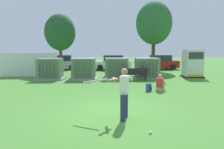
# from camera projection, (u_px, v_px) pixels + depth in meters

# --- Properties ---
(ground_plane) EXTENTS (96.00, 96.00, 0.00)m
(ground_plane) POSITION_uv_depth(u_px,v_px,m) (111.00, 112.00, 7.93)
(ground_plane) COLOR #478433
(fence_panel) EXTENTS (4.80, 0.12, 2.00)m
(fence_panel) POSITION_uv_depth(u_px,v_px,m) (29.00, 65.00, 17.96)
(fence_panel) COLOR white
(fence_panel) RESTS_ON ground
(transformer_west) EXTENTS (2.10, 1.70, 1.62)m
(transformer_west) POSITION_uv_depth(u_px,v_px,m) (50.00, 69.00, 16.37)
(transformer_west) COLOR #9E9B93
(transformer_west) RESTS_ON ground
(transformer_mid_west) EXTENTS (2.10, 1.70, 1.62)m
(transformer_mid_west) POSITION_uv_depth(u_px,v_px,m) (84.00, 69.00, 16.45)
(transformer_mid_west) COLOR #9E9B93
(transformer_mid_west) RESTS_ON ground
(transformer_mid_east) EXTENTS (2.10, 1.70, 1.62)m
(transformer_mid_east) POSITION_uv_depth(u_px,v_px,m) (116.00, 68.00, 16.88)
(transformer_mid_east) COLOR #9E9B93
(transformer_mid_east) RESTS_ON ground
(transformer_east) EXTENTS (2.10, 1.70, 1.62)m
(transformer_east) POSITION_uv_depth(u_px,v_px,m) (147.00, 68.00, 16.88)
(transformer_east) COLOR #9E9B93
(transformer_east) RESTS_ON ground
(generator_enclosure) EXTENTS (1.60, 1.40, 2.30)m
(generator_enclosure) POSITION_uv_depth(u_px,v_px,m) (193.00, 64.00, 17.47)
(generator_enclosure) COLOR #262626
(generator_enclosure) RESTS_ON ground
(park_bench) EXTENTS (1.84, 0.62, 0.92)m
(park_bench) POSITION_uv_depth(u_px,v_px,m) (135.00, 73.00, 15.79)
(park_bench) COLOR black
(park_bench) RESTS_ON ground
(batter) EXTENTS (1.59, 0.78, 1.74)m
(batter) POSITION_uv_depth(u_px,v_px,m) (123.00, 91.00, 7.11)
(batter) COLOR #282D4C
(batter) RESTS_ON ground
(sports_ball) EXTENTS (0.09, 0.09, 0.09)m
(sports_ball) POSITION_uv_depth(u_px,v_px,m) (150.00, 132.00, 5.94)
(sports_ball) COLOR white
(sports_ball) RESTS_ON ground
(seated_spectator) EXTENTS (0.67, 0.79, 0.96)m
(seated_spectator) POSITION_uv_depth(u_px,v_px,m) (160.00, 84.00, 11.98)
(seated_spectator) COLOR tan
(seated_spectator) RESTS_ON ground
(backpack) EXTENTS (0.37, 0.38, 0.44)m
(backpack) POSITION_uv_depth(u_px,v_px,m) (149.00, 87.00, 11.83)
(backpack) COLOR #264C8C
(backpack) RESTS_ON ground
(tree_left) EXTENTS (2.99, 2.99, 5.71)m
(tree_left) POSITION_uv_depth(u_px,v_px,m) (60.00, 33.00, 20.67)
(tree_left) COLOR #4C3828
(tree_left) RESTS_ON ground
(tree_center_left) EXTENTS (3.85, 3.85, 7.36)m
(tree_center_left) POSITION_uv_depth(u_px,v_px,m) (154.00, 23.00, 22.74)
(tree_center_left) COLOR #4C3828
(tree_center_left) RESTS_ON ground
(parked_car_leftmost) EXTENTS (4.33, 2.20, 1.62)m
(parked_car_leftmost) POSITION_uv_depth(u_px,v_px,m) (61.00, 63.00, 23.78)
(parked_car_leftmost) COLOR #B2B2B7
(parked_car_leftmost) RESTS_ON ground
(parked_car_left_of_center) EXTENTS (4.26, 2.05, 1.62)m
(parked_car_left_of_center) POSITION_uv_depth(u_px,v_px,m) (112.00, 63.00, 23.54)
(parked_car_left_of_center) COLOR silver
(parked_car_left_of_center) RESTS_ON ground
(parked_car_right_of_center) EXTENTS (4.36, 2.26, 1.62)m
(parked_car_right_of_center) POSITION_uv_depth(u_px,v_px,m) (160.00, 63.00, 24.14)
(parked_car_right_of_center) COLOR maroon
(parked_car_right_of_center) RESTS_ON ground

